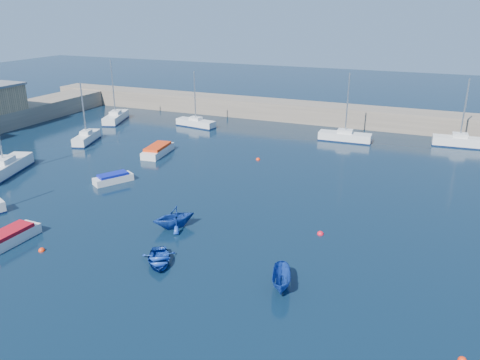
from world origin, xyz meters
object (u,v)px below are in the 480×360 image
at_px(sailboat_5, 196,123).
at_px(dinghy_right, 282,280).
at_px(sailboat_3, 87,138).
at_px(motorboat_2, 158,150).
at_px(sailboat_4, 116,117).
at_px(motorboat_0, 9,237).
at_px(sailboat_6, 345,137).
at_px(motorboat_1, 113,178).
at_px(sailboat_7, 459,141).
at_px(sailboat_2, 5,168).
at_px(dinghy_center, 159,259).
at_px(dinghy_left, 174,217).

distance_m(sailboat_5, dinghy_right, 41.25).
relative_size(sailboat_3, motorboat_2, 1.36).
distance_m(sailboat_4, motorboat_0, 37.83).
bearing_deg(sailboat_6, sailboat_5, 89.95).
relative_size(motorboat_1, dinghy_right, 1.28).
relative_size(sailboat_5, motorboat_1, 2.00).
distance_m(sailboat_5, motorboat_1, 23.07).
bearing_deg(sailboat_4, sailboat_7, -12.52).
xyz_separation_m(sailboat_5, sailboat_6, (20.79, 0.63, 0.04)).
distance_m(sailboat_2, sailboat_5, 26.53).
relative_size(motorboat_0, dinghy_right, 1.48).
bearing_deg(sailboat_3, dinghy_center, -59.71).
relative_size(dinghy_left, dinghy_right, 1.09).
relative_size(sailboat_7, dinghy_right, 2.70).
relative_size(sailboat_2, dinghy_center, 3.15).
bearing_deg(sailboat_2, motorboat_2, 30.90).
distance_m(sailboat_3, sailboat_6, 32.26).
bearing_deg(motorboat_0, sailboat_7, 53.84).
relative_size(sailboat_6, motorboat_0, 1.90).
relative_size(motorboat_0, dinghy_left, 1.36).
xyz_separation_m(sailboat_7, dinghy_left, (-20.36, -32.68, 0.21)).
bearing_deg(motorboat_0, sailboat_5, 97.50).
bearing_deg(motorboat_0, motorboat_2, 95.78).
xyz_separation_m(sailboat_7, motorboat_2, (-31.79, -16.94, -0.15)).
relative_size(sailboat_6, motorboat_2, 1.56).
relative_size(sailboat_6, dinghy_right, 2.81).
distance_m(sailboat_5, dinghy_left, 32.10).
relative_size(sailboat_2, motorboat_1, 2.58).
bearing_deg(sailboat_4, sailboat_5, -11.14).
xyz_separation_m(sailboat_4, motorboat_1, (15.59, -21.12, -0.20)).
bearing_deg(sailboat_6, motorboat_0, 153.53).
bearing_deg(motorboat_0, dinghy_right, 7.11).
bearing_deg(sailboat_3, dinghy_left, -54.41).
height_order(sailboat_3, motorboat_0, sailboat_3).
bearing_deg(sailboat_7, sailboat_4, 92.58).
xyz_separation_m(sailboat_4, dinghy_left, (25.99, -27.34, 0.24)).
xyz_separation_m(motorboat_0, dinghy_left, (9.57, 6.74, 0.40)).
distance_m(sailboat_2, motorboat_2, 15.84).
xyz_separation_m(motorboat_0, motorboat_2, (-1.86, 22.49, 0.04)).
distance_m(sailboat_2, sailboat_7, 51.16).
distance_m(sailboat_7, motorboat_1, 40.58).
relative_size(motorboat_0, dinghy_center, 1.41).
bearing_deg(sailboat_2, sailboat_3, 74.07).
bearing_deg(motorboat_0, motorboat_1, 94.74).
distance_m(sailboat_4, sailboat_6, 33.25).
height_order(motorboat_2, dinghy_right, dinghy_right).
height_order(sailboat_6, motorboat_2, sailboat_6).
bearing_deg(sailboat_3, motorboat_0, -79.16).
xyz_separation_m(sailboat_5, motorboat_2, (2.19, -13.32, -0.05)).
height_order(sailboat_4, dinghy_center, sailboat_4).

